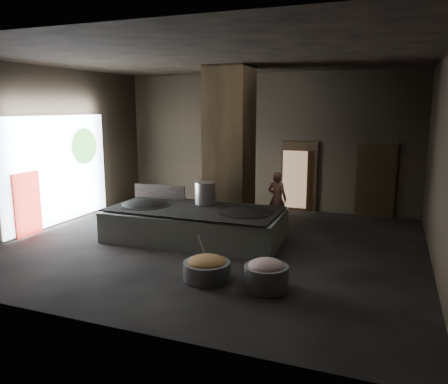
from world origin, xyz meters
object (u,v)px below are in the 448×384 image
at_px(hearth_platform, 195,225).
at_px(wok_left, 145,207).
at_px(veg_basin, 207,270).
at_px(wok_right, 245,216).
at_px(stock_pot, 205,193).
at_px(cook, 277,199).
at_px(meat_basin, 266,277).

xyz_separation_m(hearth_platform, wok_left, (-1.45, -0.05, 0.36)).
bearing_deg(wok_left, veg_basin, -39.20).
xyz_separation_m(wok_left, wok_right, (2.80, 0.10, 0.00)).
bearing_deg(hearth_platform, veg_basin, -62.79).
bearing_deg(stock_pot, cook, 46.20).
bearing_deg(veg_basin, cook, 86.54).
distance_m(wok_left, wok_right, 2.80).
bearing_deg(veg_basin, wok_right, 89.64).
height_order(stock_pot, veg_basin, stock_pot).
xyz_separation_m(hearth_platform, wok_right, (1.35, 0.05, 0.36)).
distance_m(stock_pot, veg_basin, 3.29).
xyz_separation_m(cook, meat_basin, (0.97, -4.55, -0.56)).
relative_size(cook, meat_basin, 1.89).
bearing_deg(wok_left, wok_right, 2.05).
height_order(wok_left, wok_right, wok_left).
height_order(wok_right, cook, cook).
xyz_separation_m(hearth_platform, veg_basin, (1.33, -2.32, -0.21)).
distance_m(cook, meat_basin, 4.69).
height_order(wok_right, stock_pot, stock_pot).
distance_m(wok_left, stock_pot, 1.66).
relative_size(wok_left, meat_basin, 1.69).
bearing_deg(meat_basin, wok_right, 116.81).
height_order(hearth_platform, meat_basin, hearth_platform).
bearing_deg(wok_right, veg_basin, -90.36).
bearing_deg(veg_basin, meat_basin, -2.64).
height_order(stock_pot, cook, cook).
distance_m(wok_right, stock_pot, 1.44).
bearing_deg(wok_left, meat_basin, -30.04).
relative_size(wok_right, cook, 0.83).
distance_m(wok_left, cook, 3.78).
xyz_separation_m(stock_pot, veg_basin, (1.28, -2.87, -0.96)).
relative_size(wok_left, cook, 0.89).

